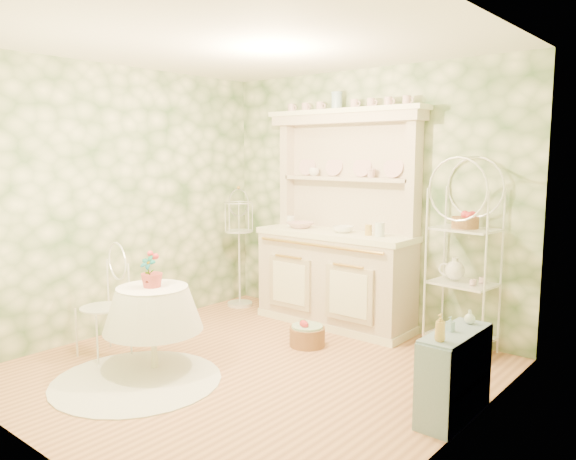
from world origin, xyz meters
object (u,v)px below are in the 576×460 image
Objects in this scene: birdcage_stand at (239,242)px; bakers_rack at (464,258)px; kitchen_dresser at (335,219)px; round_table at (154,327)px; cafe_chair at (103,312)px; floor_basket at (307,336)px; side_shelf at (454,378)px.

bakers_rack is at bearing 3.41° from birdcage_stand.
round_table is (-0.45, -2.02, -0.78)m from kitchen_dresser.
kitchen_dresser is 1.48× the size of birdcage_stand.
bakers_rack is 2.14× the size of cafe_chair.
kitchen_dresser is 1.36m from birdcage_stand.
bakers_rack is (1.39, 0.04, -0.26)m from kitchen_dresser.
cafe_chair is 2.74× the size of floor_basket.
cafe_chair is (-1.05, -2.13, -0.73)m from kitchen_dresser.
bakers_rack reaches higher than cafe_chair.
birdcage_stand is (-0.25, 2.01, 0.36)m from cafe_chair.
bakers_rack is 2.70× the size of side_shelf.
side_shelf reaches higher than floor_basket.
kitchen_dresser reaches higher than round_table.
cafe_chair is at bearing -82.76° from birdcage_stand.
cafe_chair reaches higher than floor_basket.
round_table is 2.42× the size of floor_basket.
birdcage_stand reaches higher than side_shelf.
side_shelf is 0.42× the size of birdcage_stand.
kitchen_dresser is at bearing 77.31° from round_table.
round_table is (-1.85, -2.06, -0.52)m from bakers_rack.
kitchen_dresser is at bearing 5.27° from birdcage_stand.
kitchen_dresser is 2.48m from cafe_chair.
cafe_chair is at bearing -132.67° from bakers_rack.
round_table is 1.47m from floor_basket.
kitchen_dresser is 1.42m from bakers_rack.
kitchen_dresser is at bearing 72.26° from cafe_chair.
cafe_chair is (-2.45, -2.17, -0.47)m from bakers_rack.
birdcage_stand is (-1.31, -0.12, -0.37)m from kitchen_dresser.
kitchen_dresser is 2.21m from round_table.
bakers_rack is 2.82m from round_table.
round_table is at bearing -116.92° from floor_basket.
bakers_rack is 2.71m from birdcage_stand.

